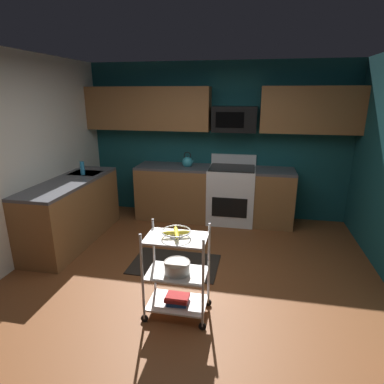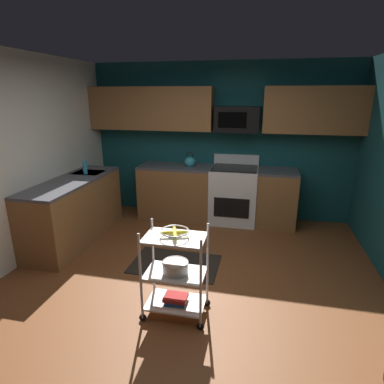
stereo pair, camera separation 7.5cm
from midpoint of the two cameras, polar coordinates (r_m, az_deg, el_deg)
name	(u,v)px [view 1 (the left image)]	position (r m, az deg, el deg)	size (l,w,h in m)	color
floor	(188,290)	(3.74, -1.31, -17.10)	(4.40, 4.80, 0.04)	brown
wall_back	(217,142)	(5.55, 4.08, 8.97)	(4.52, 0.06, 2.60)	#14474C
counter_run	(160,200)	(5.11, -6.17, -1.45)	(3.51, 2.43, 0.92)	brown
oven_range	(231,194)	(5.38, 6.63, -0.35)	(0.76, 0.65, 1.10)	white
upper_cabinets	(212,109)	(5.31, 3.19, 14.58)	(4.40, 0.33, 0.70)	brown
microwave	(234,119)	(5.25, 7.19, 12.81)	(0.70, 0.39, 0.40)	black
rolling_cart	(177,273)	(3.14, -3.42, -14.29)	(0.63, 0.38, 0.91)	silver
fruit_bowl	(176,232)	(2.94, -3.57, -7.24)	(0.27, 0.27, 0.07)	silver
mixing_bowl_large	(177,267)	(3.10, -3.41, -13.25)	(0.25, 0.25, 0.11)	silver
book_stack	(177,299)	(3.30, -3.33, -18.58)	(0.23, 0.20, 0.07)	#1E4C8C
kettle	(188,162)	(5.35, -1.21, 5.41)	(0.21, 0.18, 0.26)	teal
dish_soap_bottle	(82,168)	(5.08, -19.44, 4.05)	(0.06, 0.06, 0.20)	#2D8CBF
floor_rug	(175,264)	(4.18, -3.63, -12.74)	(1.10, 0.70, 0.01)	black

